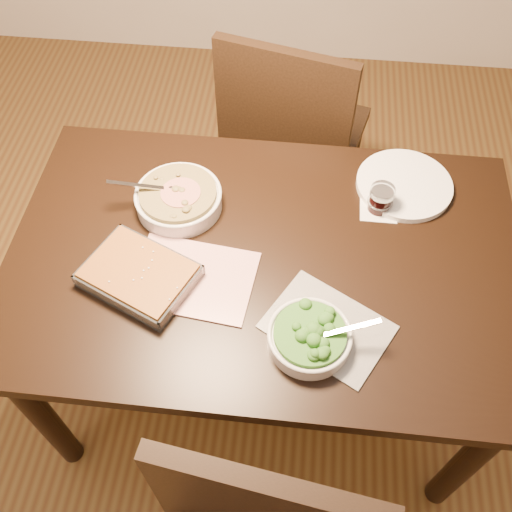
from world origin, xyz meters
TOP-DOWN VIEW (x-y plane):
  - ground at (0.00, 0.00)m, footprint 4.00×4.00m
  - table at (0.00, 0.00)m, footprint 1.40×0.90m
  - magazine_a at (-0.18, -0.09)m, footprint 0.34×0.27m
  - magazine_b at (0.18, -0.20)m, footprint 0.36×0.33m
  - coaster at (0.31, 0.20)m, footprint 0.10×0.10m
  - stew_bowl at (-0.26, 0.15)m, footprint 0.28×0.25m
  - broccoli_bowl at (0.13, -0.25)m, footprint 0.23×0.21m
  - baking_dish at (-0.31, -0.11)m, footprint 0.34×0.30m
  - wine_tumbler at (0.31, 0.20)m, footprint 0.07×0.07m
  - dinner_plate at (0.39, 0.30)m, footprint 0.28×0.28m
  - chair_far at (0.04, 0.70)m, footprint 0.57×0.57m

SIDE VIEW (x-z plane):
  - ground at x=0.00m, z-range 0.00..0.00m
  - chair_far at x=0.04m, z-range 0.06..1.05m
  - table at x=0.00m, z-range 0.28..1.03m
  - coaster at x=0.31m, z-range 0.75..0.75m
  - magazine_b at x=0.18m, z-range 0.75..0.76m
  - magazine_a at x=-0.18m, z-range 0.75..0.76m
  - dinner_plate at x=0.39m, z-range 0.75..0.77m
  - baking_dish at x=-0.31m, z-range 0.75..0.80m
  - broccoli_bowl at x=0.13m, z-range 0.74..0.82m
  - stew_bowl at x=-0.26m, z-range 0.74..0.83m
  - wine_tumbler at x=0.31m, z-range 0.75..0.83m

